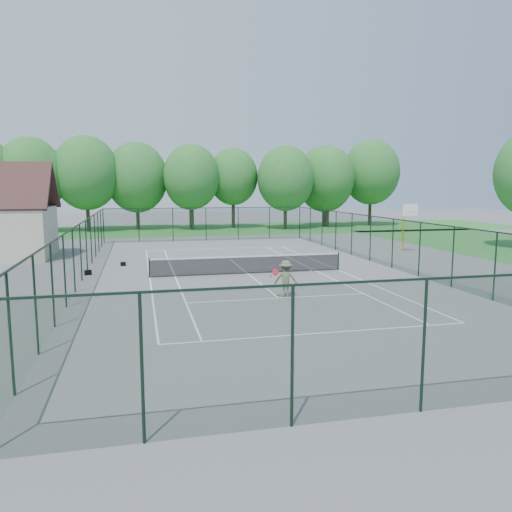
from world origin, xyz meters
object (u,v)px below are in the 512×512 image
at_px(sports_bag_a, 88,272).
at_px(tennis_player, 286,279).
at_px(basketball_goal, 407,218).
at_px(tennis_net, 248,264).

xyz_separation_m(sports_bag_a, tennis_player, (9.24, -7.92, 0.70)).
xyz_separation_m(basketball_goal, tennis_player, (-13.33, -12.81, -1.73)).
height_order(tennis_net, sports_bag_a, tennis_net).
relative_size(tennis_net, tennis_player, 5.04).
xyz_separation_m(tennis_net, tennis_player, (0.38, -6.23, 0.26)).
height_order(basketball_goal, tennis_player, basketball_goal).
bearing_deg(basketball_goal, sports_bag_a, -167.78).
bearing_deg(basketball_goal, tennis_net, -154.38).
bearing_deg(tennis_net, basketball_goal, 25.62).
xyz_separation_m(tennis_net, sports_bag_a, (-8.85, 1.69, -0.43)).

